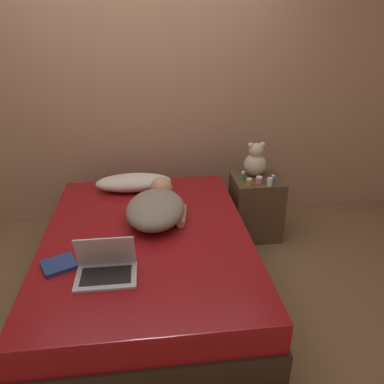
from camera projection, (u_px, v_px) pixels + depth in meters
ground_plane at (150, 291)px, 2.78m from camera, size 12.00×12.00×0.00m
wall_back at (140, 84)px, 3.33m from camera, size 8.00×0.06×2.60m
bed at (148, 264)px, 2.67m from camera, size 1.42×1.90×0.51m
nightstand at (255, 207)px, 3.39m from camera, size 0.42×0.40×0.56m
pillow at (134, 182)px, 3.17m from camera, size 0.63×0.26×0.14m
person_lying at (157, 206)px, 2.72m from camera, size 0.50×0.76×0.19m
laptop at (106, 267)px, 2.13m from camera, size 0.34×0.24×0.24m
teddy_bear at (255, 161)px, 3.28m from camera, size 0.20×0.20×0.30m
bottle_green at (243, 176)px, 3.22m from camera, size 0.03×0.03×0.08m
bottle_pink at (259, 180)px, 3.17m from camera, size 0.06×0.06×0.06m
bottle_blue at (273, 179)px, 3.19m from camera, size 0.03×0.03×0.06m
bottle_amber at (249, 182)px, 3.13m from camera, size 0.05×0.05×0.06m
bottle_white at (270, 182)px, 3.12m from camera, size 0.04×0.04×0.07m
book at (59, 265)px, 2.22m from camera, size 0.24×0.23×0.02m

